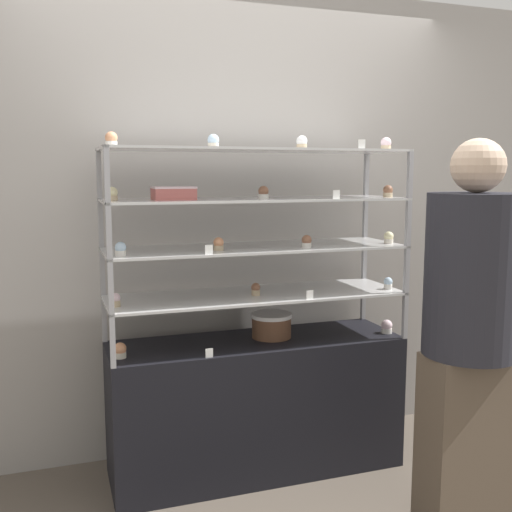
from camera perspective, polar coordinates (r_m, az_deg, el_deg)
name	(u,v)px	position (r m, az deg, el deg)	size (l,w,h in m)	color
ground_plane	(256,468)	(3.42, 0.00, -19.52)	(20.00, 20.00, 0.00)	brown
back_wall	(234,222)	(3.41, -2.07, 3.24)	(8.00, 0.05, 2.60)	gray
display_base	(256,405)	(3.28, 0.00, -13.99)	(1.53, 0.47, 0.71)	black
display_riser_lower	(256,296)	(3.10, 0.00, -3.85)	(1.53, 0.47, 0.25)	#99999E
display_riser_middle	(256,249)	(3.06, 0.00, 0.67)	(1.53, 0.47, 0.25)	#99999E
display_riser_upper	(256,201)	(3.04, 0.00, 5.28)	(1.53, 0.47, 0.25)	#99999E
display_riser_top	(256,152)	(3.04, 0.00, 9.92)	(1.53, 0.47, 0.25)	#99999E
layer_cake_centerpiece	(272,325)	(3.19, 1.49, -6.61)	(0.22, 0.22, 0.13)	brown
sheet_cake_frosted	(173,193)	(2.91, -7.87, 5.97)	(0.20, 0.16, 0.06)	#C66660
cupcake_0	(120,351)	(2.93, -12.82, -8.78)	(0.06, 0.06, 0.07)	beige
cupcake_1	(387,327)	(3.36, 12.34, -6.60)	(0.06, 0.06, 0.07)	white
price_tag_0	(209,353)	(2.87, -4.47, -9.21)	(0.04, 0.00, 0.04)	white
cupcake_2	(116,300)	(2.88, -13.23, -4.09)	(0.05, 0.05, 0.07)	#CCB28C
cupcake_3	(256,289)	(3.05, -0.03, -3.18)	(0.05, 0.05, 0.07)	#CCB28C
cupcake_4	(388,283)	(3.29, 12.47, -2.56)	(0.05, 0.05, 0.07)	white
price_tag_1	(310,295)	(2.97, 5.15, -3.71)	(0.04, 0.00, 0.04)	white
cupcake_5	(121,249)	(2.78, -12.77, 0.65)	(0.05, 0.05, 0.06)	white
cupcake_6	(219,244)	(2.91, -3.59, 1.14)	(0.05, 0.05, 0.06)	#CCB28C
cupcake_7	(307,242)	(3.03, 4.84, 1.38)	(0.05, 0.05, 0.06)	white
cupcake_8	(389,238)	(3.27, 12.53, 1.71)	(0.05, 0.05, 0.06)	beige
price_tag_2	(209,250)	(2.77, -4.51, 0.60)	(0.04, 0.00, 0.04)	white
cupcake_9	(112,194)	(2.85, -13.54, 5.76)	(0.05, 0.05, 0.06)	#CCB28C
cupcake_10	(263,193)	(2.97, 0.71, 6.05)	(0.05, 0.05, 0.06)	white
cupcake_11	(388,191)	(3.26, 12.45, 6.03)	(0.05, 0.05, 0.06)	#CCB28C
price_tag_3	(336,195)	(2.97, 7.66, 5.82)	(0.04, 0.00, 0.04)	white
cupcake_12	(111,139)	(2.84, -13.62, 10.75)	(0.06, 0.06, 0.07)	white
cupcake_13	(213,141)	(2.94, -4.09, 10.84)	(0.06, 0.06, 0.07)	beige
cupcake_14	(302,143)	(3.07, 4.39, 10.72)	(0.06, 0.06, 0.07)	#CCB28C
cupcake_15	(386,144)	(3.27, 12.27, 10.38)	(0.06, 0.06, 0.07)	#CCB28C
price_tag_4	(362,144)	(3.04, 10.05, 10.47)	(0.04, 0.00, 0.04)	white
customer_figure	(470,327)	(2.75, 19.71, -6.40)	(0.40, 0.40, 1.72)	brown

